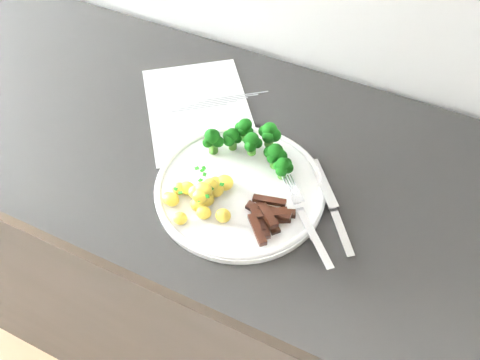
% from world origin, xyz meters
% --- Properties ---
extents(counter, '(2.38, 0.60, 0.89)m').
position_xyz_m(counter, '(-0.02, 1.67, 0.45)').
color(counter, black).
rests_on(counter, ground).
extents(recipe_paper, '(0.34, 0.35, 0.00)m').
position_xyz_m(recipe_paper, '(-0.13, 1.76, 0.89)').
color(recipe_paper, white).
rests_on(recipe_paper, counter).
extents(plate, '(0.30, 0.30, 0.02)m').
position_xyz_m(plate, '(0.03, 1.61, 0.90)').
color(plate, white).
rests_on(plate, counter).
extents(broccoli, '(0.18, 0.09, 0.06)m').
position_xyz_m(broccoli, '(0.02, 1.68, 0.94)').
color(broccoli, '#386F20').
rests_on(broccoli, plate).
extents(potatoes, '(0.13, 0.13, 0.05)m').
position_xyz_m(potatoes, '(-0.01, 1.55, 0.92)').
color(potatoes, gold).
rests_on(potatoes, plate).
extents(beef_strips, '(0.08, 0.10, 0.03)m').
position_xyz_m(beef_strips, '(0.11, 1.56, 0.91)').
color(beef_strips, black).
rests_on(beef_strips, plate).
extents(fork, '(0.15, 0.16, 0.02)m').
position_xyz_m(fork, '(0.17, 1.58, 0.91)').
color(fork, silver).
rests_on(fork, plate).
extents(knife, '(0.14, 0.17, 0.02)m').
position_xyz_m(knife, '(0.21, 1.62, 0.90)').
color(knife, silver).
rests_on(knife, plate).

